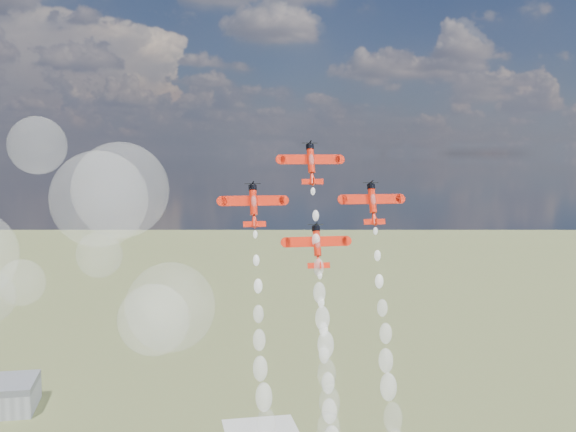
# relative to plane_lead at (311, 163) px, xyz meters

# --- Properties ---
(plane_lead) EXTENTS (14.02, 6.02, 9.68)m
(plane_lead) POSITION_rel_plane_lead_xyz_m (0.00, 0.00, 0.00)
(plane_lead) COLOR red
(plane_lead) RESTS_ON ground
(plane_left) EXTENTS (14.02, 6.02, 9.68)m
(plane_left) POSITION_rel_plane_lead_xyz_m (-13.85, -3.16, -9.17)
(plane_left) COLOR red
(plane_left) RESTS_ON ground
(plane_right) EXTENTS (14.02, 6.02, 9.68)m
(plane_right) POSITION_rel_plane_lead_xyz_m (13.85, -3.16, -9.17)
(plane_right) COLOR red
(plane_right) RESTS_ON ground
(plane_slot) EXTENTS (14.02, 6.02, 9.68)m
(plane_slot) POSITION_rel_plane_lead_xyz_m (0.00, -6.33, -18.33)
(plane_slot) COLOR red
(plane_slot) RESTS_ON ground
(smoke_trail_lead) EXTENTS (5.76, 21.31, 57.96)m
(smoke_trail_lead) POSITION_rel_plane_lead_xyz_m (0.08, -16.92, -49.65)
(smoke_trail_lead) COLOR white
(smoke_trail_lead) RESTS_ON plane_lead
(drifted_smoke_cloud) EXTENTS (71.22, 33.01, 54.68)m
(drifted_smoke_cloud) POSITION_rel_plane_lead_xyz_m (-56.11, 0.55, -17.34)
(drifted_smoke_cloud) COLOR white
(drifted_smoke_cloud) RESTS_ON ground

